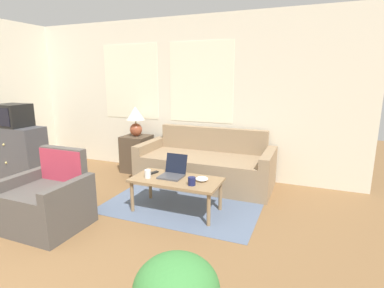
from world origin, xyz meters
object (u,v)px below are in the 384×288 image
at_px(coffee_table, 176,182).
at_px(snack_bowl, 202,179).
at_px(armchair, 50,202).
at_px(laptop, 173,172).
at_px(tv_remote, 153,173).
at_px(television, 12,115).
at_px(cup_yellow, 192,181).
at_px(table_lamp, 136,118).
at_px(cup_navy, 148,174).
at_px(couch, 206,166).

bearing_deg(coffee_table, snack_bowl, 8.49).
relative_size(armchair, laptop, 2.68).
height_order(armchair, tv_remote, armchair).
relative_size(television, coffee_table, 0.45).
distance_m(cup_yellow, tv_remote, 0.66).
bearing_deg(table_lamp, cup_navy, -52.98).
distance_m(couch, tv_remote, 1.09).
xyz_separation_m(armchair, snack_bowl, (1.46, 0.92, 0.17)).
bearing_deg(cup_yellow, laptop, 147.82).
distance_m(laptop, tv_remote, 0.29).
height_order(table_lamp, tv_remote, table_lamp).
distance_m(table_lamp, laptop, 1.76).
bearing_deg(television, coffee_table, -3.92).
xyz_separation_m(table_lamp, cup_yellow, (1.59, -1.35, -0.48)).
xyz_separation_m(coffee_table, cup_yellow, (0.26, -0.13, 0.09)).
relative_size(laptop, tv_remote, 2.03).
distance_m(couch, cup_navy, 1.25).
bearing_deg(table_lamp, tv_remote, -49.69).
xyz_separation_m(couch, armchair, (-1.15, -1.96, 0.01)).
bearing_deg(cup_yellow, snack_bowl, 72.27).
bearing_deg(snack_bowl, television, 177.27).
relative_size(cup_navy, snack_bowl, 0.67).
xyz_separation_m(cup_navy, tv_remote, (-0.02, 0.17, -0.04)).
height_order(laptop, cup_yellow, laptop).
height_order(laptop, tv_remote, laptop).
bearing_deg(laptop, cup_yellow, -32.18).
relative_size(table_lamp, snack_bowl, 3.35).
relative_size(television, snack_bowl, 3.21).
relative_size(couch, table_lamp, 4.01).
bearing_deg(cup_navy, television, 173.50).
bearing_deg(laptop, snack_bowl, -4.89).
height_order(television, table_lamp, television).
distance_m(table_lamp, snack_bowl, 2.09).
bearing_deg(cup_navy, coffee_table, 15.96).
distance_m(television, laptop, 2.97).
bearing_deg(television, tv_remote, -2.88).
height_order(armchair, table_lamp, table_lamp).
xyz_separation_m(cup_yellow, tv_remote, (-0.62, 0.21, -0.04)).
distance_m(television, cup_yellow, 3.32).
bearing_deg(couch, coffee_table, -90.17).
bearing_deg(armchair, cup_navy, 44.12).
relative_size(table_lamp, laptop, 1.62).
relative_size(armchair, snack_bowl, 5.54).
distance_m(armchair, table_lamp, 2.21).
relative_size(couch, coffee_table, 1.87).
xyz_separation_m(television, cup_yellow, (3.26, -0.34, -0.56)).
bearing_deg(snack_bowl, laptop, 175.11).
xyz_separation_m(table_lamp, tv_remote, (0.97, -1.15, -0.51)).
xyz_separation_m(couch, laptop, (-0.08, -1.01, 0.21)).
xyz_separation_m(coffee_table, laptop, (-0.08, 0.08, 0.10)).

